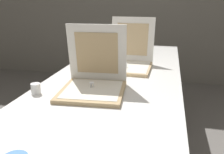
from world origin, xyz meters
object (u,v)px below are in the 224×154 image
at_px(table, 115,83).
at_px(pizza_box_front, 93,82).
at_px(pizza_box_middle, 128,61).
at_px(cup_white_near_left, 36,89).
at_px(cup_white_mid, 76,68).

relative_size(table, pizza_box_front, 6.36).
bearing_deg(pizza_box_front, pizza_box_middle, 73.57).
distance_m(table, pizza_box_middle, 0.28).
xyz_separation_m(pizza_box_middle, cup_white_near_left, (-0.41, -0.65, -0.02)).
bearing_deg(pizza_box_front, cup_white_near_left, -165.00).
bearing_deg(table, pizza_box_front, -103.03).
height_order(table, cup_white_near_left, cup_white_near_left).
height_order(pizza_box_middle, cup_white_mid, pizza_box_middle).
bearing_deg(table, cup_white_near_left, -133.17).
bearing_deg(pizza_box_front, table, 72.07).
xyz_separation_m(cup_white_near_left, cup_white_mid, (0.06, 0.45, 0.00)).
relative_size(pizza_box_front, pizza_box_middle, 0.88).
bearing_deg(table, pizza_box_middle, 80.16).
distance_m(cup_white_near_left, cup_white_mid, 0.45).
relative_size(pizza_box_middle, cup_white_mid, 7.41).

